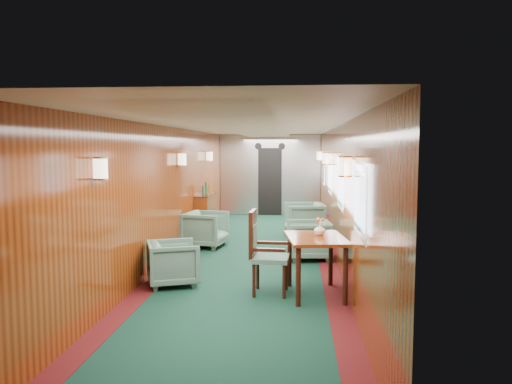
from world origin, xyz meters
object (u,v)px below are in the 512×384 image
dining_table (316,246)px  armchair_left_far (206,229)px  armchair_right_far (304,220)px  armchair_left_near (173,263)px  side_chair (263,249)px  credenza (205,214)px  armchair_right_near (309,240)px

dining_table → armchair_left_far: bearing=116.1°
armchair_right_far → dining_table: bearing=-6.0°
armchair_left_far → armchair_right_far: bearing=-47.1°
armchair_left_near → armchair_left_far: 2.81m
armchair_left_far → armchair_right_far: size_ratio=0.93×
armchair_left_far → armchair_right_far: (2.02, 1.28, 0.03)m
side_chair → credenza: 4.95m
side_chair → armchair_left_near: side_chair is taller
armchair_left_near → credenza: bearing=-16.4°
side_chair → dining_table: bearing=0.3°
side_chair → armchair_right_near: bearing=75.3°
credenza → armchair_right_far: bearing=-6.1°
side_chair → armchair_right_near: 2.32m
dining_table → armchair_left_far: (-2.11, 3.15, -0.32)m
credenza → armchair_left_far: size_ratio=1.51×
armchair_left_near → armchair_right_far: armchair_right_far is taller
side_chair → armchair_left_near: bearing=169.5°
armchair_left_far → armchair_right_near: size_ratio=1.03×
dining_table → armchair_right_far: size_ratio=1.37×
dining_table → armchair_right_near: bearing=83.5°
dining_table → side_chair: (-0.73, 0.03, -0.05)m
armchair_right_far → credenza: bearing=-103.3°
credenza → armchair_left_far: bearing=-79.0°
armchair_right_near → credenza: bearing=-141.7°
credenza → armchair_right_near: size_ratio=1.55×
armchair_right_near → armchair_left_far: bearing=-119.8°
armchair_right_near → armchair_right_far: (-0.05, 2.21, 0.04)m
armchair_left_far → armchair_left_near: bearing=-168.9°
dining_table → armchair_right_near: 2.25m
credenza → armchair_right_near: (2.36, -2.46, -0.12)m
armchair_left_far → armchair_right_far: 2.39m
armchair_left_near → armchair_right_near: size_ratio=0.93×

